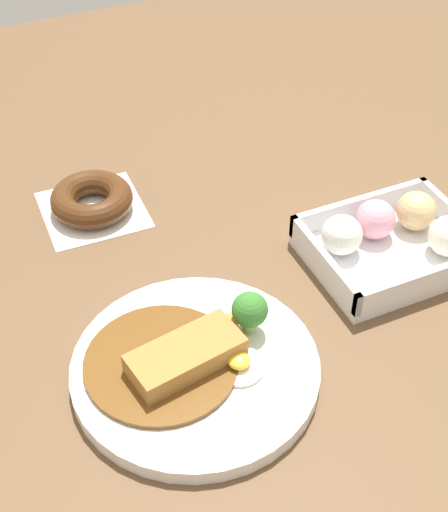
% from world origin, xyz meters
% --- Properties ---
extents(ground_plane, '(1.60, 1.60, 0.00)m').
position_xyz_m(ground_plane, '(0.00, 0.00, 0.00)').
color(ground_plane, brown).
extents(curry_plate, '(0.26, 0.26, 0.07)m').
position_xyz_m(curry_plate, '(0.12, 0.10, 0.01)').
color(curry_plate, white).
rests_on(curry_plate, ground_plane).
extents(donut_box, '(0.20, 0.16, 0.06)m').
position_xyz_m(donut_box, '(-0.17, 0.03, 0.02)').
color(donut_box, white).
rests_on(donut_box, ground_plane).
extents(chocolate_ring_donut, '(0.13, 0.13, 0.03)m').
position_xyz_m(chocolate_ring_donut, '(0.14, -0.21, 0.02)').
color(chocolate_ring_donut, white).
rests_on(chocolate_ring_donut, ground_plane).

